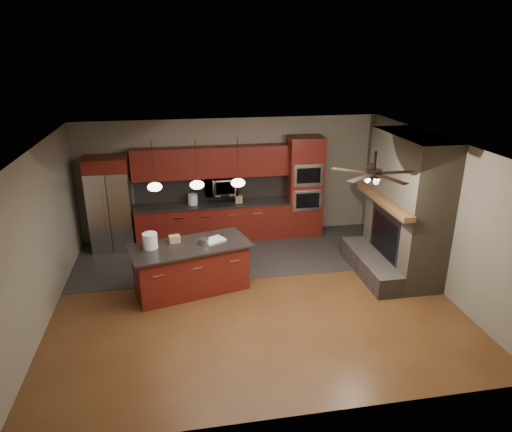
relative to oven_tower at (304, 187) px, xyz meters
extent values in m
plane|color=brown|center=(-1.70, -2.69, -1.19)|extent=(7.00, 7.00, 0.00)
cube|color=white|center=(-1.70, -2.69, 1.61)|extent=(7.00, 6.00, 0.02)
cube|color=gray|center=(-1.70, 0.31, 0.21)|extent=(7.00, 0.02, 2.80)
cube|color=gray|center=(1.80, -2.69, 0.21)|extent=(0.02, 6.00, 2.80)
cube|color=gray|center=(-5.20, -2.69, 0.21)|extent=(0.02, 6.00, 2.80)
cube|color=#2E2B29|center=(-1.70, -0.89, -1.19)|extent=(7.00, 2.40, 0.01)
cube|color=brown|center=(1.40, -2.29, 0.21)|extent=(0.80, 2.00, 2.80)
cube|color=#4F4741|center=(0.75, -2.29, -0.99)|extent=(0.50, 2.00, 0.40)
cube|color=#2D2D30|center=(1.02, -2.29, -0.37)|extent=(0.05, 1.20, 0.95)
cube|color=black|center=(1.00, -2.29, -0.37)|extent=(0.02, 1.00, 0.75)
cube|color=brown|center=(0.90, -2.29, 0.36)|extent=(0.22, 2.10, 0.10)
cube|color=maroon|center=(-2.18, 0.01, -0.76)|extent=(3.55, 0.60, 0.86)
cube|color=black|center=(-2.18, 0.01, -0.31)|extent=(3.59, 0.64, 0.04)
cube|color=black|center=(-2.18, 0.29, 0.01)|extent=(3.55, 0.03, 0.60)
cube|color=maroon|center=(-2.18, 0.13, 0.66)|extent=(3.55, 0.35, 0.70)
cube|color=maroon|center=(0.00, 0.01, 0.00)|extent=(0.80, 0.60, 2.38)
cube|color=silver|center=(0.00, -0.30, -0.24)|extent=(0.70, 0.03, 0.52)
cube|color=black|center=(0.00, -0.32, -0.24)|extent=(0.55, 0.02, 0.35)
cube|color=silver|center=(0.00, -0.30, 0.36)|extent=(0.70, 0.03, 0.52)
cube|color=black|center=(0.00, -0.32, 0.36)|extent=(0.55, 0.02, 0.35)
imported|color=silver|center=(-1.98, 0.06, 0.11)|extent=(0.73, 0.41, 0.50)
cube|color=silver|center=(-4.44, -0.07, -0.29)|extent=(0.90, 0.72, 1.80)
cube|color=#2D2D30|center=(-4.44, -0.44, -0.29)|extent=(0.02, 0.02, 1.78)
cube|color=silver|center=(-4.54, -0.45, -0.24)|extent=(0.03, 0.03, 0.90)
cube|color=silver|center=(-4.34, -0.45, -0.24)|extent=(0.03, 0.03, 0.90)
cube|color=maroon|center=(-4.44, -0.08, 0.76)|extent=(0.90, 0.72, 0.30)
cube|color=maroon|center=(-2.79, -2.31, -0.75)|extent=(2.15, 1.30, 0.88)
cube|color=black|center=(-2.79, -2.31, -0.29)|extent=(2.34, 1.48, 0.04)
cylinder|color=white|center=(-3.49, -2.32, -0.13)|extent=(0.27, 0.27, 0.28)
cylinder|color=#A2A2A6|center=(-2.53, -2.32, -0.21)|extent=(0.20, 0.20, 0.12)
cube|color=white|center=(-2.35, -2.21, -0.25)|extent=(0.47, 0.43, 0.04)
cube|color=tan|center=(-3.06, -2.12, -0.21)|extent=(0.22, 0.18, 0.13)
cylinder|color=silver|center=(-2.63, 0.01, -0.17)|extent=(0.26, 0.26, 0.25)
cube|color=#9D7C51|center=(-1.57, -0.04, -0.20)|extent=(0.17, 0.14, 0.18)
cylinder|color=black|center=(-3.35, -1.99, 1.22)|extent=(0.01, 0.01, 0.78)
ellipsoid|color=white|center=(-3.35, -1.99, 0.77)|extent=(0.26, 0.26, 0.16)
cylinder|color=black|center=(-2.60, -1.99, 1.22)|extent=(0.01, 0.01, 0.78)
ellipsoid|color=white|center=(-2.60, -1.99, 0.77)|extent=(0.26, 0.26, 0.16)
cylinder|color=black|center=(-1.85, -1.99, 1.22)|extent=(0.01, 0.01, 0.78)
ellipsoid|color=white|center=(-1.85, -1.99, 0.77)|extent=(0.26, 0.26, 0.16)
cylinder|color=black|center=(0.10, -3.49, 1.46)|extent=(0.04, 0.04, 0.30)
cylinder|color=black|center=(0.10, -3.49, 1.26)|extent=(0.24, 0.24, 0.12)
cube|color=#2F2012|center=(0.48, -3.49, 1.26)|extent=(0.60, 0.12, 0.01)
cube|color=#2F2012|center=(0.22, -3.13, 1.26)|extent=(0.30, 0.61, 0.01)
cube|color=#2F2012|center=(-0.21, -3.27, 1.26)|extent=(0.56, 0.45, 0.01)
cube|color=#2F2012|center=(-0.21, -3.72, 1.26)|extent=(0.56, 0.45, 0.01)
cube|color=#2F2012|center=(0.22, -3.85, 1.26)|extent=(0.30, 0.61, 0.01)
camera|label=1|loc=(-2.92, -9.98, 3.14)|focal=32.00mm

